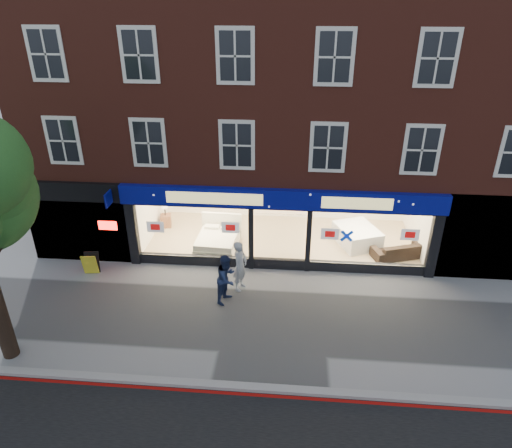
# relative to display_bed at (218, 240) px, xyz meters

# --- Properties ---
(ground) EXTENTS (120.00, 120.00, 0.00)m
(ground) POSITION_rel_display_bed_xyz_m (2.53, -4.33, -0.42)
(ground) COLOR gray
(ground) RESTS_ON ground
(kerb_line) EXTENTS (60.00, 0.10, 0.01)m
(kerb_line) POSITION_rel_display_bed_xyz_m (2.53, -7.43, -0.41)
(kerb_line) COLOR #8C0A07
(kerb_line) RESTS_ON ground
(kerb_stone) EXTENTS (60.00, 0.25, 0.12)m
(kerb_stone) POSITION_rel_display_bed_xyz_m (2.53, -7.23, -0.36)
(kerb_stone) COLOR gray
(kerb_stone) RESTS_ON ground
(showroom_floor) EXTENTS (11.00, 4.50, 0.10)m
(showroom_floor) POSITION_rel_display_bed_xyz_m (2.53, 0.92, -0.37)
(showroom_floor) COLOR tan
(showroom_floor) RESTS_ON ground
(building) EXTENTS (19.00, 8.26, 10.30)m
(building) POSITION_rel_display_bed_xyz_m (2.51, 2.60, 6.26)
(building) COLOR maroon
(building) RESTS_ON ground
(display_bed) EXTENTS (1.72, 2.06, 1.12)m
(display_bed) POSITION_rel_display_bed_xyz_m (0.00, 0.00, 0.00)
(display_bed) COLOR silver
(display_bed) RESTS_ON showroom_floor
(bedside_table) EXTENTS (0.53, 0.53, 0.55)m
(bedside_table) POSITION_rel_display_bed_xyz_m (-2.57, 1.61, -0.04)
(bedside_table) COLOR brown
(bedside_table) RESTS_ON showroom_floor
(mattress_stack) EXTENTS (2.01, 2.22, 0.72)m
(mattress_stack) POSITION_rel_display_bed_xyz_m (5.63, 0.77, 0.04)
(mattress_stack) COLOR silver
(mattress_stack) RESTS_ON showroom_floor
(sofa) EXTENTS (2.22, 1.42, 0.60)m
(sofa) POSITION_rel_display_bed_xyz_m (7.13, -0.16, -0.01)
(sofa) COLOR black
(sofa) RESTS_ON showroom_floor
(a_board) EXTENTS (0.59, 0.42, 0.84)m
(a_board) POSITION_rel_display_bed_xyz_m (-4.37, -2.19, 0.00)
(a_board) COLOR yellow
(a_board) RESTS_ON ground
(pedestrian_grey) EXTENTS (0.65, 0.79, 1.85)m
(pedestrian_grey) POSITION_rel_display_bed_xyz_m (1.23, -2.68, 0.51)
(pedestrian_grey) COLOR #A7ABAF
(pedestrian_grey) RESTS_ON ground
(pedestrian_blue) EXTENTS (0.93, 1.03, 1.74)m
(pedestrian_blue) POSITION_rel_display_bed_xyz_m (0.87, -3.42, 0.46)
(pedestrian_blue) COLOR #182345
(pedestrian_blue) RESTS_ON ground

